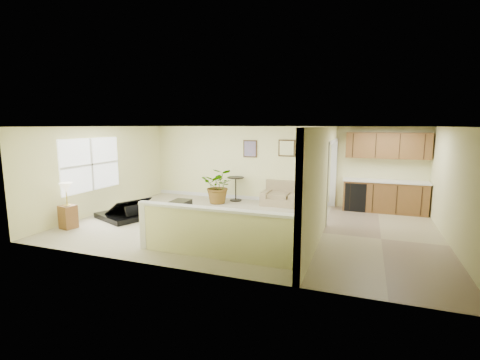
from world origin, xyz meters
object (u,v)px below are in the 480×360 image
(loveseat, at_px, (290,193))
(small_plant, at_px, (304,203))
(piano, at_px, (126,198))
(accent_table, at_px, (236,186))
(palm_plant, at_px, (219,186))
(piano_bench, at_px, (178,212))
(lamp_stand, at_px, (68,209))

(loveseat, xyz_separation_m, small_plant, (0.57, -0.61, -0.15))
(piano, xyz_separation_m, small_plant, (4.55, 2.41, -0.30))
(loveseat, distance_m, accent_table, 1.85)
(palm_plant, bearing_deg, loveseat, 14.18)
(piano_bench, distance_m, small_plant, 3.80)
(accent_table, height_order, lamp_stand, lamp_stand)
(piano, xyz_separation_m, piano_bench, (1.68, -0.07, -0.24))
(piano, height_order, accent_table, piano)
(accent_table, xyz_separation_m, lamp_stand, (-2.78, -4.40, -0.04))
(piano_bench, relative_size, loveseat, 0.50)
(piano_bench, distance_m, lamp_stand, 2.69)
(small_plant, distance_m, lamp_stand, 6.45)
(loveseat, xyz_separation_m, palm_plant, (-2.23, -0.56, 0.20))
(accent_table, distance_m, small_plant, 2.50)
(small_plant, height_order, lamp_stand, lamp_stand)
(piano, xyz_separation_m, palm_plant, (1.75, 2.46, 0.05))
(small_plant, bearing_deg, loveseat, 132.88)
(palm_plant, height_order, lamp_stand, palm_plant)
(piano, bearing_deg, lamp_stand, -92.28)
(piano, xyz_separation_m, lamp_stand, (-0.65, -1.40, -0.04))
(piano_bench, distance_m, palm_plant, 2.55)
(accent_table, xyz_separation_m, small_plant, (2.42, -0.59, -0.30))
(accent_table, bearing_deg, piano_bench, -98.30)
(small_plant, xyz_separation_m, lamp_stand, (-5.20, -3.81, 0.26))
(piano_bench, relative_size, palm_plant, 0.70)
(piano, distance_m, lamp_stand, 1.54)
(accent_table, bearing_deg, small_plant, -13.67)
(accent_table, relative_size, palm_plant, 0.66)
(loveseat, height_order, accent_table, loveseat)
(small_plant, bearing_deg, piano, -152.04)
(piano, xyz_separation_m, loveseat, (3.98, 3.03, -0.15))
(loveseat, height_order, small_plant, loveseat)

